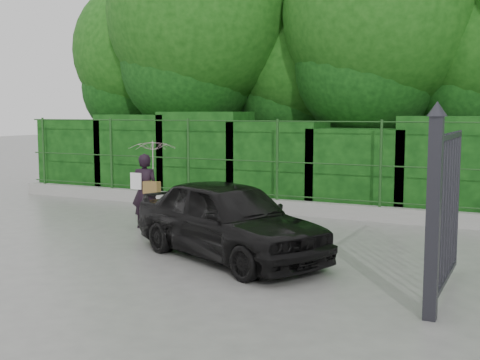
% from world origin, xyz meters
% --- Properties ---
extents(ground, '(80.00, 80.00, 0.00)m').
position_xyz_m(ground, '(0.00, 0.00, 0.00)').
color(ground, gray).
extents(kerb, '(14.00, 0.25, 0.30)m').
position_xyz_m(kerb, '(0.00, 4.50, 0.15)').
color(kerb, '#9E9E99').
rests_on(kerb, ground).
extents(fence, '(14.13, 0.06, 1.80)m').
position_xyz_m(fence, '(0.22, 4.50, 1.20)').
color(fence, '#1E481B').
rests_on(fence, kerb).
extents(hedge, '(14.20, 1.20, 2.26)m').
position_xyz_m(hedge, '(0.01, 5.50, 1.06)').
color(hedge, black).
rests_on(hedge, ground).
extents(trees, '(17.10, 6.15, 8.08)m').
position_xyz_m(trees, '(1.14, 7.74, 4.62)').
color(trees, black).
rests_on(trees, ground).
extents(gate, '(0.22, 2.33, 2.36)m').
position_xyz_m(gate, '(4.60, -0.72, 1.19)').
color(gate, '#26262D').
rests_on(gate, ground).
extents(woman, '(0.92, 0.93, 1.72)m').
position_xyz_m(woman, '(-1.13, 1.80, 1.14)').
color(woman, black).
rests_on(woman, ground).
extents(car, '(3.87, 2.83, 1.23)m').
position_xyz_m(car, '(1.37, 0.28, 0.61)').
color(car, black).
rests_on(car, ground).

